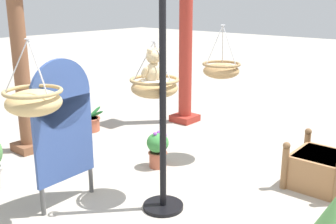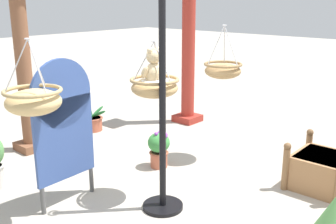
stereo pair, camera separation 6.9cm
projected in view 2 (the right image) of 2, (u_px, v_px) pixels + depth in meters
name	position (u px, v px, depth m)	size (l,w,h in m)	color
ground_plane	(176.00, 200.00, 4.55)	(40.00, 40.00, 0.00)	#A8A093
display_pole_central	(163.00, 140.00, 4.16)	(0.44, 0.44, 2.52)	black
hanging_basket_with_teddy	(155.00, 86.00, 4.29)	(0.53, 0.53, 0.61)	tan
teddy_bear	(153.00, 69.00, 4.26)	(0.29, 0.25, 0.41)	#D1B789
hanging_basket_left_high	(33.00, 100.00, 3.71)	(0.54, 0.54, 0.71)	tan
hanging_basket_right_low	(223.00, 70.00, 5.41)	(0.52, 0.52, 0.72)	#A37F51
greenhouse_pillar_left	(188.00, 45.00, 7.07)	(0.45, 0.45, 2.93)	#9E2D23
greenhouse_pillar_right	(24.00, 70.00, 5.74)	(0.42, 0.42, 2.52)	brown
wooden_planter_box	(322.00, 169.00, 4.80)	(0.76, 0.71, 0.59)	#9E7047
potted_plant_flowering_red	(93.00, 122.00, 6.91)	(0.51, 0.51, 0.41)	#AD563D
potted_plant_small_succulent	(159.00, 148.00, 5.37)	(0.30, 0.30, 0.51)	#AD563D
display_sign_board	(63.00, 121.00, 4.25)	(0.74, 0.08, 1.62)	#334C8C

